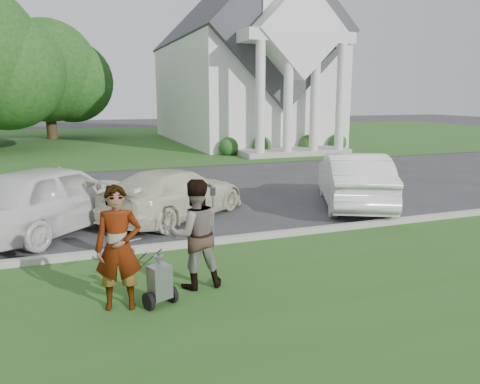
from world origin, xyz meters
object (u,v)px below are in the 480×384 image
car_d (353,179)px  striping_cart (159,283)px  person_left (118,249)px  car_b (54,197)px  tree_back (47,76)px  church (241,57)px  person_right (195,235)px  parking_meter_near (213,210)px  car_c (175,194)px

car_d → striping_cart: bearing=60.8°
person_left → car_b: person_left is taller
car_d → tree_back: bearing=-46.7°
church → person_left: bearing=-114.2°
person_right → car_d: 7.42m
car_b → car_d: bearing=-135.8°
tree_back → parking_meter_near: (3.91, -29.75, -3.86)m
car_c → car_d: car_d is taller
church → person_left: (-11.27, -25.10, -4.98)m
person_right → car_b: bearing=-62.5°
striping_cart → person_left: (-0.58, 0.14, 0.57)m
striping_cart → car_d: car_d is taller
church → car_c: 22.62m
church → parking_meter_near: size_ratio=17.44×
car_c → car_d: size_ratio=0.95×
tree_back → person_right: tree_back is taller
car_c → parking_meter_near: bearing=145.9°
person_left → person_right: bearing=29.0°
parking_meter_near → car_d: size_ratio=0.29×
church → person_right: church is taller
person_right → car_b: (-2.31, 4.50, -0.10)m
person_right → car_d: (6.01, 4.34, -0.14)m
person_left → parking_meter_near: 3.11m
car_d → person_right: bearing=60.7°
person_left → parking_meter_near: size_ratio=1.39×
tree_back → car_d: tree_back is taller
person_right → car_b: 5.06m
tree_back → car_b: size_ratio=1.96×
striping_cart → parking_meter_near: 2.89m
parking_meter_near → car_b: size_ratio=0.28×
church → parking_meter_near: church is taller
car_d → car_c: bearing=20.5°
person_right → car_d: size_ratio=0.39×
person_right → car_b: size_ratio=0.38×
person_left → car_d: 8.72m
person_left → person_right: (1.30, 0.40, -0.02)m
parking_meter_near → person_right: bearing=-115.5°
striping_cart → car_c: (1.41, 5.29, 0.28)m
tree_back → car_b: (0.73, -27.07, -3.89)m
church → car_d: bearing=-101.0°
striping_cart → car_b: car_b is taller
car_d → parking_meter_near: bearing=51.0°
person_left → car_d: bearing=44.9°
car_b → parking_meter_near: bearing=-174.8°
tree_back → person_left: tree_back is taller
person_right → car_c: person_right is taller
tree_back → car_b: 27.36m
person_left → car_b: size_ratio=0.39×
striping_cart → person_left: person_left is taller
parking_meter_near → car_d: car_d is taller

